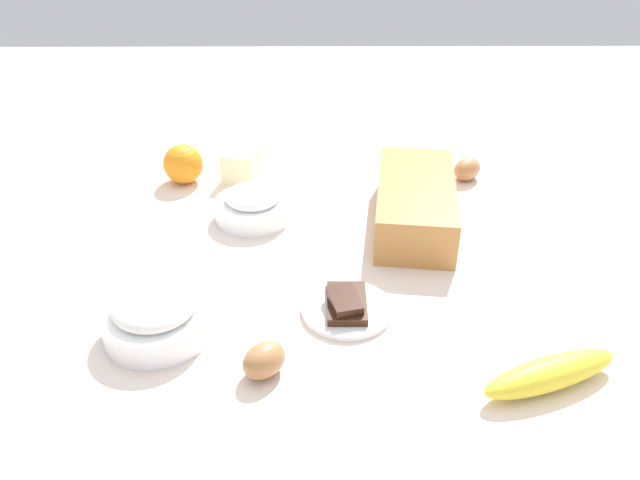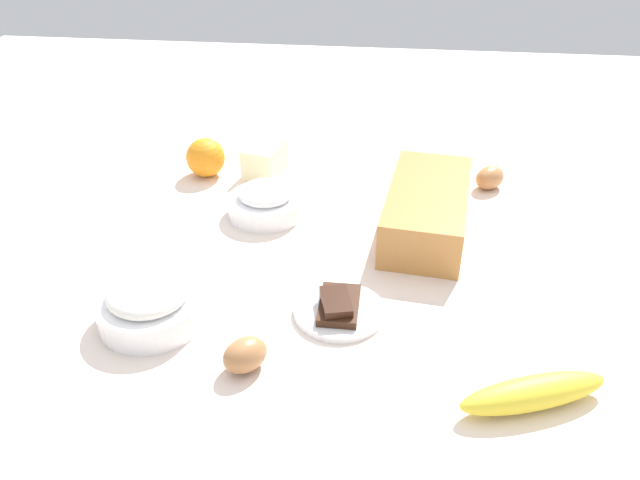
% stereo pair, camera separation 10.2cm
% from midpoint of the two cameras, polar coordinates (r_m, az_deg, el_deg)
% --- Properties ---
extents(ground_plane, '(2.40, 2.40, 0.02)m').
position_cam_midpoint_polar(ground_plane, '(1.04, -2.79, -2.40)').
color(ground_plane, beige).
extents(loaf_pan, '(0.29, 0.16, 0.08)m').
position_cam_midpoint_polar(loaf_pan, '(1.12, 6.07, 3.23)').
color(loaf_pan, '#B77A3D').
rests_on(loaf_pan, ground_plane).
extents(flour_bowl, '(0.15, 0.15, 0.07)m').
position_cam_midpoint_polar(flour_bowl, '(0.92, -17.10, -6.51)').
color(flour_bowl, white).
rests_on(flour_bowl, ground_plane).
extents(sugar_bowl, '(0.13, 0.13, 0.06)m').
position_cam_midpoint_polar(sugar_bowl, '(1.15, -8.22, 3.02)').
color(sugar_bowl, white).
rests_on(sugar_bowl, ground_plane).
extents(banana, '(0.11, 0.19, 0.04)m').
position_cam_midpoint_polar(banana, '(0.85, 16.68, -11.34)').
color(banana, yellow).
rests_on(banana, ground_plane).
extents(orange_fruit, '(0.08, 0.08, 0.08)m').
position_cam_midpoint_polar(orange_fruit, '(1.29, -13.99, 6.46)').
color(orange_fruit, orange).
rests_on(orange_fruit, ground_plane).
extents(butter_block, '(0.10, 0.08, 0.06)m').
position_cam_midpoint_polar(butter_block, '(1.30, -8.81, 6.66)').
color(butter_block, '#F4EDB2').
rests_on(butter_block, ground_plane).
extents(egg_near_butter, '(0.08, 0.07, 0.05)m').
position_cam_midpoint_polar(egg_near_butter, '(0.83, -8.18, -10.56)').
color(egg_near_butter, '#A77044').
rests_on(egg_near_butter, ground_plane).
extents(egg_beside_bowl, '(0.07, 0.08, 0.04)m').
position_cam_midpoint_polar(egg_beside_bowl, '(1.30, 10.85, 6.09)').
color(egg_beside_bowl, '#AF7647').
rests_on(egg_beside_bowl, ground_plane).
extents(chocolate_plate, '(0.13, 0.13, 0.03)m').
position_cam_midpoint_polar(chocolate_plate, '(0.93, -0.52, -6.01)').
color(chocolate_plate, white).
rests_on(chocolate_plate, ground_plane).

